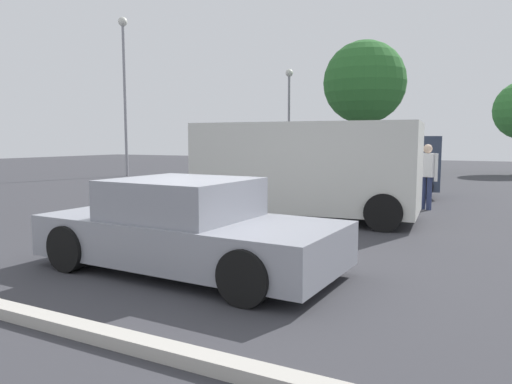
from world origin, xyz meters
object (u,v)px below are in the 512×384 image
sedan_foreground (187,229)px  light_post_mid (289,101)px  suv_dark (362,163)px  pedestrian (427,171)px  light_post_near (124,72)px  van_white (305,167)px

sedan_foreground → light_post_mid: light_post_mid is taller
suv_dark → pedestrian: size_ratio=2.87×
pedestrian → light_post_near: 16.50m
sedan_foreground → light_post_near: 18.90m
light_post_mid → pedestrian: bearing=-53.7°
sedan_foreground → suv_dark: 9.94m
sedan_foreground → van_white: 4.93m
van_white → suv_dark: (-0.07, 5.04, -0.13)m
van_white → pedestrian: (2.27, 2.74, -0.17)m
suv_dark → sedan_foreground: bearing=-107.1°
sedan_foreground → light_post_near: light_post_near is taller
light_post_near → light_post_mid: 9.64m
suv_dark → light_post_near: light_post_near is taller
van_white → suv_dark: 5.04m
sedan_foreground → pedestrian: bearing=76.7°
van_white → pedestrian: 3.56m
sedan_foreground → van_white: size_ratio=0.83×
sedan_foreground → pedestrian: (2.06, 7.63, 0.43)m
van_white → light_post_near: size_ratio=0.66×
sedan_foreground → pedestrian: 7.91m
van_white → light_post_mid: light_post_mid is taller
sedan_foreground → van_white: bearing=94.2°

